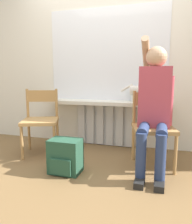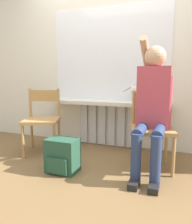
{
  "view_description": "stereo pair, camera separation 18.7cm",
  "coord_description": "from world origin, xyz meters",
  "px_view_note": "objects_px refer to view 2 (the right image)",
  "views": [
    {
      "loc": [
        0.8,
        -1.92,
        1.01
      ],
      "look_at": [
        0.0,
        0.67,
        0.57
      ],
      "focal_mm": 35.0,
      "sensor_mm": 36.0,
      "label": 1
    },
    {
      "loc": [
        0.98,
        -1.86,
        1.01
      ],
      "look_at": [
        0.0,
        0.67,
        0.57
      ],
      "focal_mm": 35.0,
      "sensor_mm": 36.0,
      "label": 2
    }
  ],
  "objects_px": {
    "chair_left": "(42,119)",
    "cat": "(144,91)",
    "person": "(153,103)",
    "chair_right": "(152,128)",
    "backpack": "(62,156)"
  },
  "relations": [
    {
      "from": "chair_left",
      "to": "chair_right",
      "type": "height_order",
      "value": "same"
    },
    {
      "from": "person",
      "to": "cat",
      "type": "relative_size",
      "value": 2.98
    },
    {
      "from": "chair_left",
      "to": "person",
      "type": "xyz_separation_m",
      "value": [
        1.44,
        -0.1,
        0.29
      ]
    },
    {
      "from": "chair_left",
      "to": "person",
      "type": "relative_size",
      "value": 0.59
    },
    {
      "from": "chair_left",
      "to": "cat",
      "type": "relative_size",
      "value": 1.76
    },
    {
      "from": "person",
      "to": "backpack",
      "type": "relative_size",
      "value": 3.96
    },
    {
      "from": "person",
      "to": "cat",
      "type": "bearing_deg",
      "value": 107.08
    },
    {
      "from": "chair_left",
      "to": "chair_right",
      "type": "relative_size",
      "value": 1.0
    },
    {
      "from": "cat",
      "to": "person",
      "type": "bearing_deg",
      "value": -72.92
    },
    {
      "from": "chair_right",
      "to": "backpack",
      "type": "xyz_separation_m",
      "value": [
        -0.87,
        -0.47,
        -0.28
      ]
    },
    {
      "from": "person",
      "to": "chair_right",
      "type": "bearing_deg",
      "value": 95.65
    },
    {
      "from": "chair_left",
      "to": "cat",
      "type": "xyz_separation_m",
      "value": [
        1.25,
        0.52,
        0.37
      ]
    },
    {
      "from": "backpack",
      "to": "cat",
      "type": "bearing_deg",
      "value": 55.1
    },
    {
      "from": "cat",
      "to": "backpack",
      "type": "xyz_separation_m",
      "value": [
        -0.69,
        -0.99,
        -0.65
      ]
    },
    {
      "from": "backpack",
      "to": "chair_right",
      "type": "bearing_deg",
      "value": 28.49
    }
  ]
}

